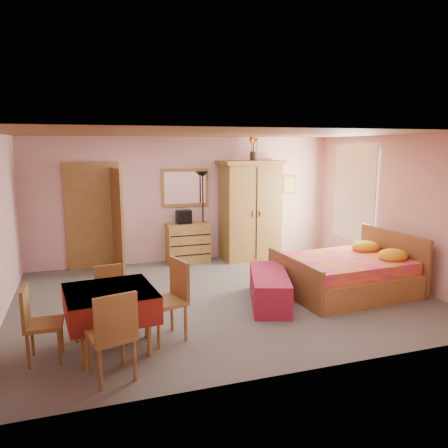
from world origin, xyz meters
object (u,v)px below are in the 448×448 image
object	(u,v)px
floor_lamp	(203,216)
stereo	(184,217)
bed	(346,264)
chair_north	(111,297)
chair_south	(111,334)
chair_east	(165,301)
bench	(269,288)
sunflower_vase	(253,148)
wardrobe	(250,210)
chest_of_drawers	(188,243)
dining_table	(111,319)
wall_mirror	(185,188)
chair_west	(44,324)

from	to	relation	value
floor_lamp	stereo	bearing A→B (deg)	-173.77
bed	chair_north	distance (m)	3.82
floor_lamp	chair_north	bearing A→B (deg)	-125.50
stereo	floor_lamp	world-z (taller)	floor_lamp
floor_lamp	chair_south	bearing A→B (deg)	-116.88
bed	chair_east	distance (m)	3.31
bench	chair_south	distance (m)	2.92
sunflower_vase	wardrobe	bearing A→B (deg)	-149.61
stereo	sunflower_vase	size ratio (longest dim) A/B	0.57
stereo	floor_lamp	xyz separation A→B (m)	(0.43, 0.05, -0.02)
chest_of_drawers	chair_north	bearing A→B (deg)	-121.85
bed	chair_south	world-z (taller)	chair_south
chair_north	chair_east	world-z (taller)	chair_east
sunflower_vase	dining_table	world-z (taller)	sunflower_vase
stereo	dining_table	bearing A→B (deg)	-115.70
wall_mirror	bed	world-z (taller)	wall_mirror
chair_south	chair_east	size ratio (longest dim) A/B	0.97
chest_of_drawers	chair_west	bearing A→B (deg)	-125.50
stereo	chair_south	world-z (taller)	stereo
chair_east	chair_north	bearing A→B (deg)	28.37
dining_table	chair_south	distance (m)	0.70
floor_lamp	chair_east	bearing A→B (deg)	-112.53
bench	chair_east	size ratio (longest dim) A/B	1.44
stereo	wardrobe	size ratio (longest dim) A/B	0.14
bed	chair_west	world-z (taller)	bed
chest_of_drawers	stereo	size ratio (longest dim) A/B	3.00
dining_table	bench	bearing A→B (deg)	18.75
chest_of_drawers	wall_mirror	bearing A→B (deg)	89.47
bed	chair_north	size ratio (longest dim) A/B	2.54
bed	chair_east	size ratio (longest dim) A/B	2.05
stereo	bench	world-z (taller)	stereo
stereo	chair_east	world-z (taller)	stereo
stereo	chair_south	bearing A→B (deg)	-112.45
bench	chair_north	xyz separation A→B (m)	(-2.39, -0.13, 0.17)
floor_lamp	chair_east	world-z (taller)	floor_lamp
chair_north	chair_east	bearing A→B (deg)	127.78
floor_lamp	bed	bearing A→B (deg)	-57.87
stereo	chair_east	xyz separation A→B (m)	(-1.06, -3.53, -0.46)
bench	dining_table	distance (m)	2.58
sunflower_vase	dining_table	bearing A→B (deg)	-132.64
sunflower_vase	chair_north	world-z (taller)	sunflower_vase
wall_mirror	bench	size ratio (longest dim) A/B	0.70
floor_lamp	chair_east	size ratio (longest dim) A/B	1.87
stereo	chair_north	world-z (taller)	stereo
dining_table	chest_of_drawers	bearing A→B (deg)	63.20
chest_of_drawers	dining_table	world-z (taller)	chest_of_drawers
wardrobe	chair_south	size ratio (longest dim) A/B	2.15
wardrobe	sunflower_vase	xyz separation A→B (m)	(0.07, 0.04, 1.31)
chest_of_drawers	bed	bearing A→B (deg)	-52.76
chest_of_drawers	floor_lamp	size ratio (longest dim) A/B	0.46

